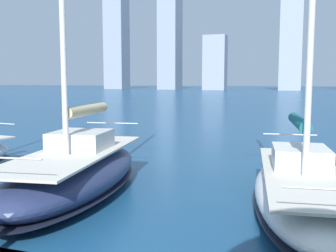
# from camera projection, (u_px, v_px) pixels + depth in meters

# --- Properties ---
(city_skyline) EXTENTS (165.65, 22.64, 48.86)m
(city_skyline) POSITION_uv_depth(u_px,v_px,m) (296.00, 34.00, 152.98)
(city_skyline) COLOR #8D97A7
(city_skyline) RESTS_ON ground
(sailboat_teal) EXTENTS (3.31, 8.05, 9.44)m
(sailboat_teal) POSITION_uv_depth(u_px,v_px,m) (301.00, 188.00, 10.27)
(sailboat_teal) COLOR white
(sailboat_teal) RESTS_ON ground
(sailboat_tan) EXTENTS (3.78, 8.04, 9.99)m
(sailboat_tan) POSITION_uv_depth(u_px,v_px,m) (76.00, 171.00, 11.76)
(sailboat_tan) COLOR navy
(sailboat_tan) RESTS_ON ground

